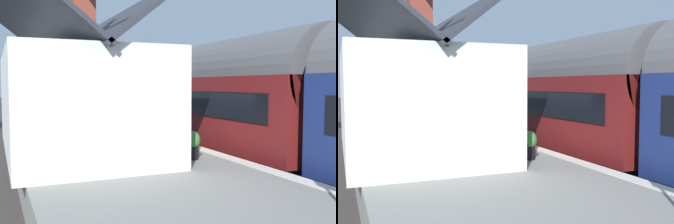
# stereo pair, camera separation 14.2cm
# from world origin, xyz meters

# --- Properties ---
(ground_plane) EXTENTS (160.00, 160.00, 0.00)m
(ground_plane) POSITION_xyz_m (0.00, 0.00, 0.00)
(ground_plane) COLOR #383330
(platform) EXTENTS (32.00, 5.24, 0.85)m
(platform) POSITION_xyz_m (0.00, 3.62, 0.43)
(platform) COLOR gray
(platform) RESTS_ON ground
(platform_edge_coping) EXTENTS (32.00, 0.36, 0.02)m
(platform_edge_coping) POSITION_xyz_m (0.00, 1.18, 0.86)
(platform_edge_coping) COLOR beige
(platform_edge_coping) RESTS_ON platform
(rail_near) EXTENTS (52.00, 0.08, 0.14)m
(rail_near) POSITION_xyz_m (0.00, -1.62, 0.07)
(rail_near) COLOR gray
(rail_near) RESTS_ON ground
(rail_far) EXTENTS (52.00, 0.08, 0.14)m
(rail_far) POSITION_xyz_m (0.00, -0.18, 0.07)
(rail_far) COLOR gray
(rail_far) RESTS_ON ground
(train) EXTENTS (18.98, 2.73, 4.32)m
(train) POSITION_xyz_m (-2.28, -0.90, 2.22)
(train) COLOR black
(train) RESTS_ON ground
(station_building) EXTENTS (8.47, 3.95, 5.59)m
(station_building) POSITION_xyz_m (1.89, 4.64, 2.37)
(station_building) COLOR white
(station_building) RESTS_ON platform
(bench_platform_end) EXTENTS (1.41, 0.48, 0.88)m
(bench_platform_end) POSITION_xyz_m (9.52, 2.98, 1.33)
(bench_platform_end) COLOR #26727F
(bench_platform_end) RESTS_ON platform
(planter_corner_building) EXTENTS (0.60, 0.60, 0.83)m
(planter_corner_building) POSITION_xyz_m (11.62, 2.12, 1.28)
(planter_corner_building) COLOR black
(planter_corner_building) RESTS_ON platform
(planter_bench_right) EXTENTS (0.80, 0.32, 0.63)m
(planter_bench_right) POSITION_xyz_m (8.32, 1.64, 1.15)
(planter_bench_right) COLOR #9E5138
(planter_bench_right) RESTS_ON platform
(planter_edge_far) EXTENTS (0.41, 0.41, 0.73)m
(planter_edge_far) POSITION_xyz_m (-0.89, 2.16, 1.25)
(planter_edge_far) COLOR black
(planter_edge_far) RESTS_ON platform
(planter_under_sign) EXTENTS (0.83, 0.32, 0.64)m
(planter_under_sign) POSITION_xyz_m (8.08, 4.39, 1.16)
(planter_under_sign) COLOR black
(planter_under_sign) RESTS_ON platform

